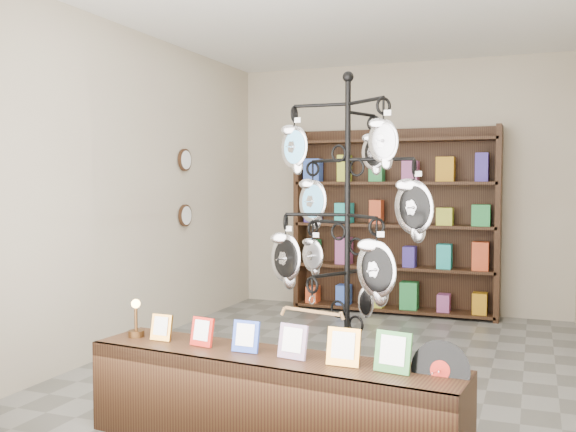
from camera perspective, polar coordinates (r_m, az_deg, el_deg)
ground at (r=5.70m, az=4.49°, el=-12.86°), size 5.00×5.00×0.00m
room_envelope at (r=5.49m, az=4.57°, el=6.05°), size 5.00×5.00×5.00m
display_tree at (r=4.38m, az=5.30°, el=0.03°), size 1.24×1.23×2.31m
front_shelf at (r=3.88m, az=-1.69°, el=-16.20°), size 2.31×0.69×0.80m
back_shelving at (r=7.73m, az=9.41°, el=-0.96°), size 2.42×0.36×2.20m
wall_clocks at (r=7.01m, az=-9.14°, el=2.49°), size 0.03×0.24×0.84m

